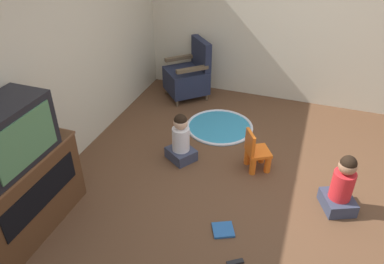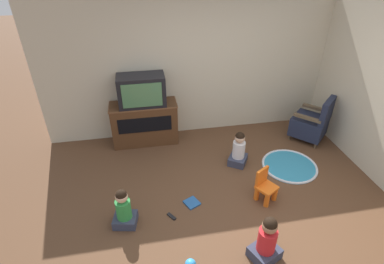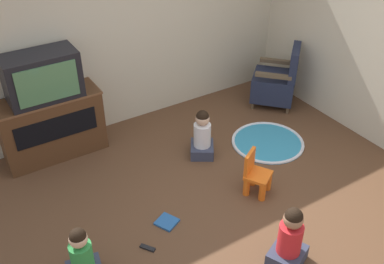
{
  "view_description": "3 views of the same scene",
  "coord_description": "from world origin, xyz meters",
  "px_view_note": "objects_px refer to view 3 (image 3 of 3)",
  "views": [
    {
      "loc": [
        -3.12,
        -0.31,
        2.71
      ],
      "look_at": [
        -0.43,
        0.64,
        0.86
      ],
      "focal_mm": 35.0,
      "sensor_mm": 36.0,
      "label": 1
    },
    {
      "loc": [
        -1.26,
        -2.79,
        3.14
      ],
      "look_at": [
        -0.58,
        0.89,
        0.79
      ],
      "focal_mm": 28.0,
      "sensor_mm": 36.0,
      "label": 2
    },
    {
      "loc": [
        -2.2,
        -2.62,
        3.26
      ],
      "look_at": [
        -0.12,
        0.69,
        0.62
      ],
      "focal_mm": 42.0,
      "sensor_mm": 36.0,
      "label": 3
    }
  ],
  "objects_px": {
    "child_watching_left": "(290,240)",
    "child_watching_right": "(202,136)",
    "television": "(42,76)",
    "child_watching_center": "(82,258)",
    "yellow_kid_chair": "(256,176)",
    "tv_cabinet": "(52,125)",
    "remote_control": "(148,248)",
    "black_armchair": "(277,82)",
    "book": "(167,222)"
  },
  "relations": [
    {
      "from": "tv_cabinet",
      "to": "remote_control",
      "type": "bearing_deg",
      "value": -83.09
    },
    {
      "from": "tv_cabinet",
      "to": "yellow_kid_chair",
      "type": "bearing_deg",
      "value": -48.71
    },
    {
      "from": "tv_cabinet",
      "to": "child_watching_center",
      "type": "distance_m",
      "value": 1.97
    },
    {
      "from": "television",
      "to": "child_watching_center",
      "type": "bearing_deg",
      "value": -101.08
    },
    {
      "from": "child_watching_right",
      "to": "remote_control",
      "type": "bearing_deg",
      "value": 160.82
    },
    {
      "from": "television",
      "to": "child_watching_center",
      "type": "height_order",
      "value": "television"
    },
    {
      "from": "television",
      "to": "child_watching_center",
      "type": "relative_size",
      "value": 1.37
    },
    {
      "from": "tv_cabinet",
      "to": "child_watching_right",
      "type": "relative_size",
      "value": 1.93
    },
    {
      "from": "yellow_kid_chair",
      "to": "child_watching_right",
      "type": "height_order",
      "value": "child_watching_right"
    },
    {
      "from": "black_armchair",
      "to": "child_watching_right",
      "type": "height_order",
      "value": "black_armchair"
    },
    {
      "from": "tv_cabinet",
      "to": "yellow_kid_chair",
      "type": "xyz_separation_m",
      "value": [
        1.6,
        -1.82,
        -0.2
      ]
    },
    {
      "from": "black_armchair",
      "to": "book",
      "type": "relative_size",
      "value": 3.42
    },
    {
      "from": "television",
      "to": "black_armchair",
      "type": "xyz_separation_m",
      "value": [
        3.02,
        -0.48,
        -0.69
      ]
    },
    {
      "from": "yellow_kid_chair",
      "to": "tv_cabinet",
      "type": "bearing_deg",
      "value": 100.59
    },
    {
      "from": "child_watching_left",
      "to": "child_watching_right",
      "type": "bearing_deg",
      "value": 57.84
    },
    {
      "from": "tv_cabinet",
      "to": "black_armchair",
      "type": "xyz_separation_m",
      "value": [
        3.02,
        -0.49,
        -0.05
      ]
    },
    {
      "from": "yellow_kid_chair",
      "to": "child_watching_center",
      "type": "relative_size",
      "value": 0.85
    },
    {
      "from": "yellow_kid_chair",
      "to": "book",
      "type": "height_order",
      "value": "yellow_kid_chair"
    },
    {
      "from": "tv_cabinet",
      "to": "black_armchair",
      "type": "height_order",
      "value": "black_armchair"
    },
    {
      "from": "book",
      "to": "remote_control",
      "type": "xyz_separation_m",
      "value": [
        -0.32,
        -0.2,
        -0.0
      ]
    },
    {
      "from": "child_watching_center",
      "to": "black_armchair",
      "type": "bearing_deg",
      "value": 33.98
    },
    {
      "from": "black_armchair",
      "to": "remote_control",
      "type": "distance_m",
      "value": 3.15
    },
    {
      "from": "child_watching_center",
      "to": "child_watching_right",
      "type": "height_order",
      "value": "child_watching_right"
    },
    {
      "from": "child_watching_center",
      "to": "book",
      "type": "distance_m",
      "value": 0.98
    },
    {
      "from": "television",
      "to": "book",
      "type": "bearing_deg",
      "value": -72.27
    },
    {
      "from": "yellow_kid_chair",
      "to": "television",
      "type": "bearing_deg",
      "value": 100.73
    },
    {
      "from": "book",
      "to": "remote_control",
      "type": "distance_m",
      "value": 0.37
    },
    {
      "from": "tv_cabinet",
      "to": "child_watching_right",
      "type": "xyz_separation_m",
      "value": [
        1.48,
        -0.95,
        -0.14
      ]
    },
    {
      "from": "yellow_kid_chair",
      "to": "child_watching_right",
      "type": "relative_size",
      "value": 0.81
    },
    {
      "from": "black_armchair",
      "to": "yellow_kid_chair",
      "type": "relative_size",
      "value": 1.79
    },
    {
      "from": "television",
      "to": "child_watching_right",
      "type": "height_order",
      "value": "television"
    },
    {
      "from": "child_watching_center",
      "to": "television",
      "type": "bearing_deg",
      "value": 89.97
    },
    {
      "from": "yellow_kid_chair",
      "to": "book",
      "type": "bearing_deg",
      "value": 144.54
    },
    {
      "from": "tv_cabinet",
      "to": "yellow_kid_chair",
      "type": "relative_size",
      "value": 2.39
    },
    {
      "from": "yellow_kid_chair",
      "to": "book",
      "type": "distance_m",
      "value": 1.07
    },
    {
      "from": "child_watching_center",
      "to": "yellow_kid_chair",
      "type": "bearing_deg",
      "value": 14.18
    },
    {
      "from": "child_watching_center",
      "to": "child_watching_right",
      "type": "bearing_deg",
      "value": 38.75
    },
    {
      "from": "book",
      "to": "television",
      "type": "bearing_deg",
      "value": -7.72
    },
    {
      "from": "child_watching_left",
      "to": "book",
      "type": "xyz_separation_m",
      "value": [
        -0.68,
        1.0,
        -0.27
      ]
    },
    {
      "from": "child_watching_left",
      "to": "tv_cabinet",
      "type": "bearing_deg",
      "value": 89.97
    },
    {
      "from": "black_armchair",
      "to": "book",
      "type": "distance_m",
      "value": 2.79
    },
    {
      "from": "television",
      "to": "remote_control",
      "type": "xyz_separation_m",
      "value": [
        0.23,
        -1.92,
        -1.03
      ]
    },
    {
      "from": "television",
      "to": "child_watching_left",
      "type": "xyz_separation_m",
      "value": [
        1.23,
        -2.72,
        -0.76
      ]
    },
    {
      "from": "child_watching_center",
      "to": "remote_control",
      "type": "xyz_separation_m",
      "value": [
        0.61,
        -0.0,
        -0.24
      ]
    },
    {
      "from": "black_armchair",
      "to": "child_watching_right",
      "type": "relative_size",
      "value": 1.45
    },
    {
      "from": "child_watching_right",
      "to": "tv_cabinet",
      "type": "bearing_deg",
      "value": 89.9
    },
    {
      "from": "child_watching_right",
      "to": "television",
      "type": "bearing_deg",
      "value": 90.14
    },
    {
      "from": "tv_cabinet",
      "to": "child_watching_center",
      "type": "relative_size",
      "value": 2.02
    },
    {
      "from": "child_watching_left",
      "to": "remote_control",
      "type": "xyz_separation_m",
      "value": [
        -1.0,
        0.8,
        -0.27
      ]
    },
    {
      "from": "child_watching_center",
      "to": "book",
      "type": "xyz_separation_m",
      "value": [
        0.93,
        0.2,
        -0.24
      ]
    }
  ]
}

